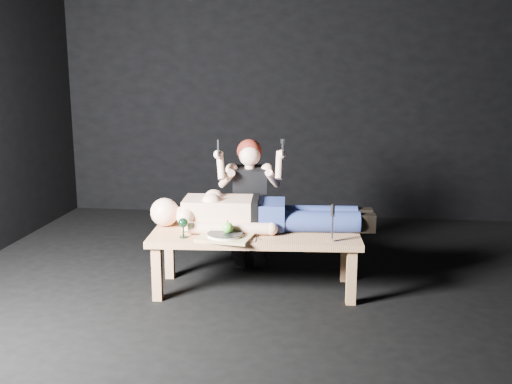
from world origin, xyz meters
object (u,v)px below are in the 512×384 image
table (255,262)px  goblet (183,228)px  serving_tray (225,238)px  carving_knife (332,223)px  kneeling_woman (249,202)px  lying_man (263,210)px

table → goblet: (-0.50, -0.19, 0.30)m
serving_tray → carving_knife: (0.76, 0.04, 0.12)m
kneeling_woman → serving_tray: bearing=-106.2°
goblet → serving_tray: bearing=0.1°
goblet → carving_knife: carving_knife is taller
lying_man → goblet: size_ratio=11.28×
table → lying_man: lying_man is taller
kneeling_woman → table: bearing=-87.0°
goblet → carving_knife: (1.07, 0.04, 0.06)m
table → carving_knife: size_ratio=5.74×
kneeling_woman → carving_knife: kneeling_woman is taller
kneeling_woman → carving_knife: (0.69, -0.66, 0.02)m
table → lying_man: (0.04, 0.15, 0.36)m
kneeling_woman → serving_tray: kneeling_woman is taller
serving_tray → goblet: bearing=-179.9°
kneeling_woman → serving_tray: size_ratio=3.00×
table → goblet: size_ratio=10.62×
lying_man → carving_knife: lying_man is taller
serving_tray → kneeling_woman: bearing=83.8°
table → serving_tray: size_ratio=4.12×
lying_man → carving_knife: size_ratio=6.10×
table → kneeling_woman: kneeling_woman is taller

